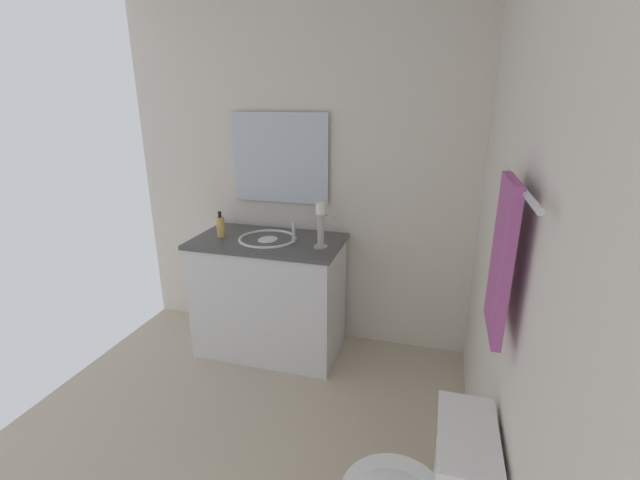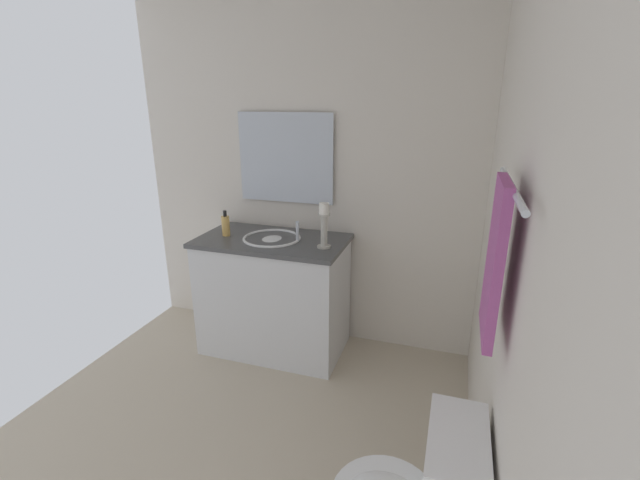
{
  "view_description": "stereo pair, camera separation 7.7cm",
  "coord_description": "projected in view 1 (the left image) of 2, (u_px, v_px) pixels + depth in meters",
  "views": [
    {
      "loc": [
        1.53,
        0.98,
        1.76
      ],
      "look_at": [
        -0.44,
        0.42,
        1.08
      ],
      "focal_mm": 24.06,
      "sensor_mm": 36.0,
      "label": 1
    },
    {
      "loc": [
        1.51,
        1.05,
        1.76
      ],
      "look_at": [
        -0.44,
        0.42,
        1.08
      ],
      "focal_mm": 24.06,
      "sensor_mm": 36.0,
      "label": 2
    }
  ],
  "objects": [
    {
      "name": "mirror",
      "position": [
        280.0,
        158.0,
        3.03
      ],
      "size": [
        0.02,
        0.71,
        0.63
      ],
      "primitive_type": "cube",
      "color": "silver"
    },
    {
      "name": "sink_basin",
      "position": [
        268.0,
        245.0,
        2.95
      ],
      "size": [
        0.4,
        0.4,
        0.24
      ],
      "color": "white",
      "rests_on": "vanity_cabinet"
    },
    {
      "name": "soap_bottle",
      "position": [
        221.0,
        226.0,
        2.97
      ],
      "size": [
        0.06,
        0.06,
        0.18
      ],
      "color": "#E5B259",
      "rests_on": "vanity_cabinet"
    },
    {
      "name": "vanity_cabinet",
      "position": [
        270.0,
        295.0,
        3.07
      ],
      "size": [
        0.58,
        1.03,
        0.85
      ],
      "color": "silver",
      "rests_on": "ground"
    },
    {
      "name": "wall_back",
      "position": [
        518.0,
        261.0,
        1.5
      ],
      "size": [
        2.76,
        0.04,
        2.45
      ],
      "primitive_type": "cube",
      "color": "silver",
      "rests_on": "ground"
    },
    {
      "name": "candle_holder_tall",
      "position": [
        321.0,
        224.0,
        2.73
      ],
      "size": [
        0.09,
        0.09,
        0.29
      ],
      "color": "#B7B2A5",
      "rests_on": "vanity_cabinet"
    },
    {
      "name": "towel_bar",
      "position": [
        519.0,
        185.0,
        1.28
      ],
      "size": [
        0.66,
        0.02,
        0.02
      ],
      "primitive_type": "cylinder",
      "rotation": [
        0.0,
        1.57,
        0.0
      ],
      "color": "silver"
    },
    {
      "name": "floor",
      "position": [
        218.0,
        460.0,
        2.21
      ],
      "size": [
        2.76,
        2.53,
        0.02
      ],
      "primitive_type": "cube",
      "color": "beige",
      "rests_on": "ground"
    },
    {
      "name": "towel_near_vanity",
      "position": [
        502.0,
        258.0,
        1.36
      ],
      "size": [
        0.28,
        0.03,
        0.51
      ],
      "primitive_type": "cube",
      "color": "#A54C8C",
      "rests_on": "towel_bar"
    },
    {
      "name": "wall_left",
      "position": [
        299.0,
        177.0,
        3.08
      ],
      "size": [
        0.04,
        2.53,
        2.45
      ],
      "primitive_type": "cube",
      "color": "silver",
      "rests_on": "ground"
    }
  ]
}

